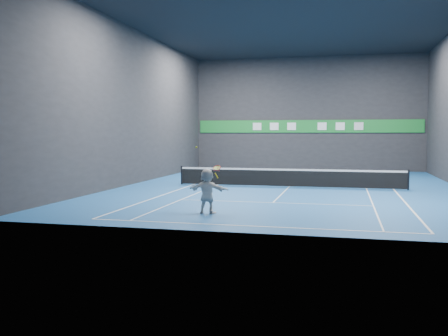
% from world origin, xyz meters
% --- Properties ---
extents(ground, '(26.00, 26.00, 0.00)m').
position_xyz_m(ground, '(0.00, 0.00, 0.00)').
color(ground, '#1A5191').
rests_on(ground, ground).
extents(ceiling, '(26.00, 26.00, 0.00)m').
position_xyz_m(ceiling, '(0.00, 0.00, 9.00)').
color(ceiling, black).
rests_on(ceiling, ground).
extents(wall_back, '(18.00, 0.10, 9.00)m').
position_xyz_m(wall_back, '(0.00, 13.00, 4.50)').
color(wall_back, '#28272A').
rests_on(wall_back, ground).
extents(wall_front, '(18.00, 0.10, 9.00)m').
position_xyz_m(wall_front, '(0.00, -13.00, 4.50)').
color(wall_front, '#28272A').
rests_on(wall_front, ground).
extents(wall_left, '(0.10, 26.00, 9.00)m').
position_xyz_m(wall_left, '(-9.00, 0.00, 4.50)').
color(wall_left, '#28272A').
rests_on(wall_left, ground).
extents(baseline_near, '(10.98, 0.08, 0.01)m').
position_xyz_m(baseline_near, '(0.00, -11.89, 0.00)').
color(baseline_near, white).
rests_on(baseline_near, ground).
extents(baseline_far, '(10.98, 0.08, 0.01)m').
position_xyz_m(baseline_far, '(0.00, 11.89, 0.00)').
color(baseline_far, white).
rests_on(baseline_far, ground).
extents(sideline_doubles_left, '(0.08, 23.78, 0.01)m').
position_xyz_m(sideline_doubles_left, '(-5.49, 0.00, 0.00)').
color(sideline_doubles_left, white).
rests_on(sideline_doubles_left, ground).
extents(sideline_doubles_right, '(0.08, 23.78, 0.01)m').
position_xyz_m(sideline_doubles_right, '(5.49, 0.00, 0.00)').
color(sideline_doubles_right, white).
rests_on(sideline_doubles_right, ground).
extents(sideline_singles_left, '(0.06, 23.78, 0.01)m').
position_xyz_m(sideline_singles_left, '(-4.11, 0.00, 0.00)').
color(sideline_singles_left, white).
rests_on(sideline_singles_left, ground).
extents(sideline_singles_right, '(0.06, 23.78, 0.01)m').
position_xyz_m(sideline_singles_right, '(4.11, 0.00, 0.00)').
color(sideline_singles_right, white).
rests_on(sideline_singles_right, ground).
extents(service_line_near, '(8.23, 0.06, 0.01)m').
position_xyz_m(service_line_near, '(0.00, -6.40, 0.00)').
color(service_line_near, white).
rests_on(service_line_near, ground).
extents(service_line_far, '(8.23, 0.06, 0.01)m').
position_xyz_m(service_line_far, '(0.00, 6.40, 0.00)').
color(service_line_far, white).
rests_on(service_line_far, ground).
extents(center_service_line, '(0.06, 12.80, 0.01)m').
position_xyz_m(center_service_line, '(0.00, 0.00, 0.00)').
color(center_service_line, white).
rests_on(center_service_line, ground).
extents(player, '(1.59, 0.69, 1.66)m').
position_xyz_m(player, '(-1.96, -9.77, 0.83)').
color(player, silver).
rests_on(player, ground).
extents(tennis_ball, '(0.07, 0.07, 0.07)m').
position_xyz_m(tennis_ball, '(-2.39, -9.72, 2.44)').
color(tennis_ball, '#D0E926').
rests_on(tennis_ball, player).
extents(tennis_net, '(12.50, 0.10, 1.07)m').
position_xyz_m(tennis_net, '(0.00, 0.00, 0.54)').
color(tennis_net, black).
rests_on(tennis_net, ground).
extents(sponsor_banner, '(17.64, 0.11, 1.00)m').
position_xyz_m(sponsor_banner, '(0.00, 12.93, 3.50)').
color(sponsor_banner, '#1B802F').
rests_on(sponsor_banner, wall_back).
extents(tennis_racket, '(0.41, 0.34, 0.53)m').
position_xyz_m(tennis_racket, '(-1.61, -9.72, 1.65)').
color(tennis_racket, '#B31321').
rests_on(tennis_racket, player).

